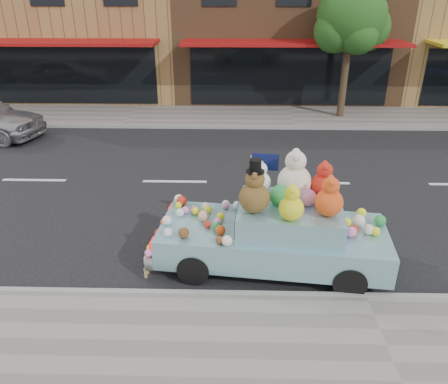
{
  "coord_description": "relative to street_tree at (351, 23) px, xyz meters",
  "views": [
    {
      "loc": [
        -2.33,
        -11.17,
        5.05
      ],
      "look_at": [
        -2.53,
        -3.25,
        1.25
      ],
      "focal_mm": 35.0,
      "sensor_mm": 36.0,
      "label": 1
    }
  ],
  "objects": [
    {
      "name": "ground",
      "position": [
        -2.03,
        -6.55,
        -3.69
      ],
      "size": [
        120.0,
        120.0,
        0.0
      ],
      "primitive_type": "plane",
      "color": "black",
      "rests_on": "ground"
    },
    {
      "name": "street_tree",
      "position": [
        0.0,
        0.0,
        0.0
      ],
      "size": [
        3.0,
        2.7,
        5.22
      ],
      "color": "#38281C",
      "rests_on": "ground"
    },
    {
      "name": "far_kerb",
      "position": [
        -2.03,
        -1.55,
        -3.63
      ],
      "size": [
        60.0,
        0.12,
        0.13
      ],
      "primitive_type": "cube",
      "color": "gray",
      "rests_on": "ground"
    },
    {
      "name": "art_car",
      "position": [
        -3.55,
        -10.49,
        -2.87
      ],
      "size": [
        4.65,
        2.22,
        2.35
      ],
      "rotation": [
        0.0,
        0.0,
        -0.11
      ],
      "color": "black",
      "rests_on": "ground"
    },
    {
      "name": "storefront_left",
      "position": [
        -12.03,
        5.42,
        -0.05
      ],
      "size": [
        10.0,
        9.8,
        7.3
      ],
      "color": "olive",
      "rests_on": "ground"
    },
    {
      "name": "near_kerb",
      "position": [
        -2.03,
        -11.55,
        -3.63
      ],
      "size": [
        60.0,
        0.12,
        0.13
      ],
      "primitive_type": "cube",
      "color": "gray",
      "rests_on": "ground"
    },
    {
      "name": "near_sidewalk",
      "position": [
        -2.03,
        -13.05,
        -3.63
      ],
      "size": [
        60.0,
        3.0,
        0.12
      ],
      "primitive_type": "cube",
      "color": "gray",
      "rests_on": "ground"
    },
    {
      "name": "far_sidewalk",
      "position": [
        -2.03,
        -0.05,
        -3.63
      ],
      "size": [
        60.0,
        3.0,
        0.12
      ],
      "primitive_type": "cube",
      "color": "gray",
      "rests_on": "ground"
    },
    {
      "name": "storefront_mid",
      "position": [
        -2.03,
        5.42,
        -0.05
      ],
      "size": [
        10.0,
        9.8,
        7.3
      ],
      "color": "brown",
      "rests_on": "ground"
    }
  ]
}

